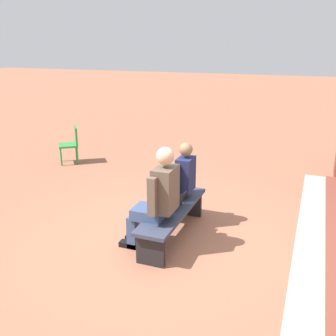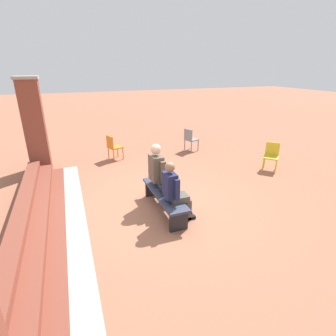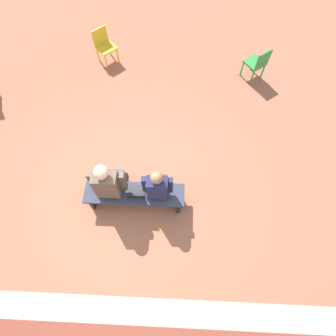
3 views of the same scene
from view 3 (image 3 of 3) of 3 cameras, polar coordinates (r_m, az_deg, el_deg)
name	(u,v)px [view 3 (image 3 of 3)]	position (r m, az deg, el deg)	size (l,w,h in m)	color
ground_plane	(126,204)	(5.17, -9.18, -7.71)	(60.00, 60.00, 0.00)	#9E6047
concrete_strip	(125,311)	(4.85, -9.27, -28.30)	(7.18, 0.40, 0.01)	#B7B2A8
bench	(135,195)	(4.83, -7.24, -5.86)	(1.80, 0.44, 0.45)	#33384C
person_student	(158,185)	(4.49, -2.19, -3.73)	(0.51, 0.65, 1.30)	#4C473D
person_adult	(109,181)	(4.57, -12.62, -2.84)	(0.60, 0.76, 1.44)	#384C75
laptop	(136,193)	(4.69, -7.01, -5.35)	(0.32, 0.29, 0.21)	black
plastic_chair_foreground	(104,44)	(7.38, -13.79, 24.73)	(0.59, 0.59, 0.84)	gold
plastic_chair_far_left	(258,63)	(7.02, 18.98, 20.88)	(0.59, 0.59, 0.84)	#2D893D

